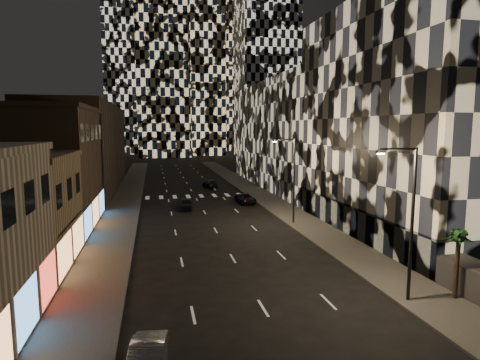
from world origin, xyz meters
name	(u,v)px	position (x,y,z in m)	size (l,w,h in m)	color
sidewalk_left	(126,198)	(-10.00, 50.00, 0.07)	(4.00, 120.00, 0.15)	#47443F
sidewalk_right	(258,193)	(10.00, 50.00, 0.07)	(4.00, 120.00, 0.15)	#47443F
curb_left	(141,197)	(-7.90, 50.00, 0.07)	(0.20, 120.00, 0.15)	#4C4C47
curb_right	(245,194)	(7.90, 50.00, 0.07)	(0.20, 120.00, 0.15)	#4C4C47
retail_brown	(42,170)	(-17.00, 33.50, 6.00)	(10.00, 15.00, 12.00)	#493729
retail_filler_left	(85,148)	(-17.00, 60.00, 7.00)	(10.00, 40.00, 14.00)	#493729
midrise_right	(426,120)	(20.00, 24.50, 11.00)	(16.00, 25.00, 22.00)	#232326
midrise_base	(350,220)	(12.30, 24.50, 1.50)	(0.60, 25.00, 3.00)	#383838
midrise_filler_right	(304,135)	(20.00, 57.00, 9.00)	(16.00, 40.00, 18.00)	#232326
tower_right_mid	(266,17)	(35.00, 135.00, 50.00)	(20.00, 20.00, 100.00)	black
tower_left_back	(134,4)	(-12.00, 165.00, 60.00)	(24.00, 24.00, 120.00)	black
tower_center_low	(162,22)	(-2.00, 140.00, 47.50)	(18.00, 18.00, 95.00)	black
streetlight_near	(409,213)	(8.35, 10.00, 5.35)	(2.55, 0.25, 9.00)	black
streetlight_far	(292,174)	(8.35, 30.00, 5.35)	(2.55, 0.25, 9.00)	black
car_dark_midlane	(186,204)	(-2.05, 40.43, 0.69)	(1.62, 4.02, 1.37)	black
car_dark_oncoming	(210,184)	(3.50, 58.25, 0.69)	(1.94, 4.77, 1.38)	black
car_dark_rightlane	(245,199)	(6.22, 42.70, 0.65)	(2.15, 4.67, 1.30)	black
palm_tree	(459,242)	(11.50, 9.65, 3.59)	(2.11, 2.12, 4.17)	#47331E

